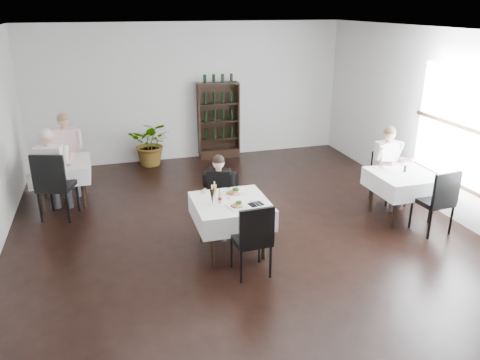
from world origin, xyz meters
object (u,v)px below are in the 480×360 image
diner_main (219,190)px  potted_tree (151,143)px  wine_shelf (219,121)px  main_table (231,211)px

diner_main → potted_tree: bearing=99.6°
potted_tree → wine_shelf: bearing=4.7°
diner_main → main_table: bearing=-86.1°
wine_shelf → main_table: wine_shelf is taller
wine_shelf → potted_tree: bearing=-175.3°
potted_tree → diner_main: (0.61, -3.62, 0.23)m
main_table → potted_tree: size_ratio=1.03×
wine_shelf → potted_tree: wine_shelf is taller
wine_shelf → main_table: 4.41m
potted_tree → diner_main: bearing=-80.4°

